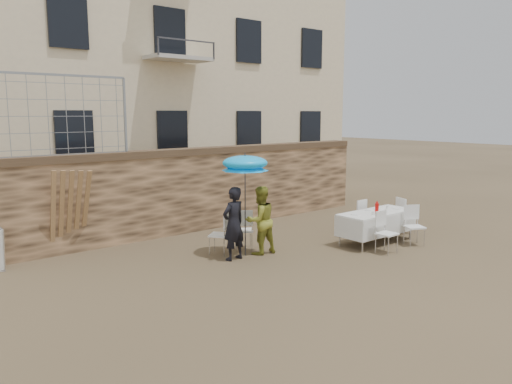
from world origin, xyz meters
TOP-DOWN VIEW (x-y plane):
  - ground at (0.00, 0.00)m, footprint 80.00×80.00m
  - stone_wall at (0.00, 5.00)m, footprint 13.00×0.50m
  - chain_link_fence at (-3.00, 5.00)m, footprint 3.20×0.06m
  - man_suit at (-0.37, 2.03)m, footprint 0.63×0.46m
  - woman_dress at (0.38, 2.03)m, footprint 0.79×0.64m
  - umbrella at (0.03, 2.13)m, footprint 1.04×1.04m
  - couple_chair_left at (-0.37, 2.58)m, footprint 0.67×0.67m
  - couple_chair_right at (0.33, 2.58)m, footprint 0.66×0.66m
  - banquet_table at (3.24, 0.98)m, footprint 2.10×0.85m
  - soda_bottle at (3.04, 0.83)m, footprint 0.09×0.09m
  - table_chair_front_left at (2.64, 0.23)m, footprint 0.50×0.50m
  - table_chair_front_right at (3.74, 0.23)m, footprint 0.65×0.65m
  - table_chair_back at (3.44, 1.78)m, footprint 0.50×0.50m
  - table_chair_side at (4.64, 1.08)m, footprint 0.60×0.60m
  - wood_planks at (-3.05, 4.60)m, footprint 0.70×0.20m

SIDE VIEW (x-z plane):
  - ground at x=0.00m, z-range 0.00..0.00m
  - couple_chair_left at x=-0.37m, z-range 0.00..0.96m
  - couple_chair_right at x=0.33m, z-range 0.00..0.96m
  - table_chair_front_left at x=2.64m, z-range 0.00..0.96m
  - table_chair_front_right at x=3.74m, z-range 0.00..0.96m
  - table_chair_back at x=3.44m, z-range 0.00..0.96m
  - table_chair_side at x=4.64m, z-range 0.00..0.96m
  - banquet_table at x=3.24m, z-range 0.34..1.12m
  - woman_dress at x=0.38m, z-range 0.00..1.55m
  - man_suit at x=-0.37m, z-range 0.00..1.61m
  - soda_bottle at x=3.04m, z-range 0.77..1.04m
  - wood_planks at x=-3.05m, z-range 0.00..2.00m
  - stone_wall at x=0.00m, z-range 0.00..2.20m
  - umbrella at x=0.03m, z-range 0.96..3.10m
  - chain_link_fence at x=-3.00m, z-range 2.20..4.00m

